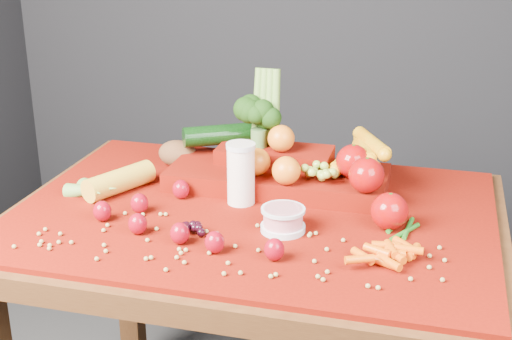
% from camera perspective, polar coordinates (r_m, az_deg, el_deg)
% --- Properties ---
extents(table, '(1.10, 0.80, 0.75)m').
position_cam_1_polar(table, '(1.64, -0.18, -6.61)').
color(table, '#361C0C').
rests_on(table, ground).
extents(red_cloth, '(1.05, 0.75, 0.01)m').
position_cam_1_polar(red_cloth, '(1.60, -0.18, -3.40)').
color(red_cloth, '#680D03').
rests_on(red_cloth, table).
extents(milk_glass, '(0.07, 0.07, 0.14)m').
position_cam_1_polar(milk_glass, '(1.60, -1.22, -0.11)').
color(milk_glass, silver).
rests_on(milk_glass, red_cloth).
extents(yogurt_bowl, '(0.09, 0.09, 0.05)m').
position_cam_1_polar(yogurt_bowl, '(1.49, 2.18, -3.92)').
color(yogurt_bowl, silver).
rests_on(yogurt_bowl, red_cloth).
extents(strawberry_scatter, '(0.44, 0.28, 0.05)m').
position_cam_1_polar(strawberry_scatter, '(1.50, -6.62, -3.94)').
color(strawberry_scatter, '#970119').
rests_on(strawberry_scatter, red_cloth).
extents(dark_grape_cluster, '(0.06, 0.05, 0.03)m').
position_cam_1_polar(dark_grape_cluster, '(1.48, -4.92, -4.70)').
color(dark_grape_cluster, black).
rests_on(dark_grape_cluster, red_cloth).
extents(soybean_scatter, '(0.84, 0.24, 0.01)m').
position_cam_1_polar(soybean_scatter, '(1.42, -2.29, -6.20)').
color(soybean_scatter, tan).
rests_on(soybean_scatter, red_cloth).
extents(corn_ear, '(0.24, 0.26, 0.06)m').
position_cam_1_polar(corn_ear, '(1.70, -12.33, -1.34)').
color(corn_ear, gold).
rests_on(corn_ear, red_cloth).
extents(potato, '(0.10, 0.07, 0.07)m').
position_cam_1_polar(potato, '(1.86, -6.28, 1.32)').
color(potato, '#53361C').
rests_on(potato, red_cloth).
extents(baby_carrot_pile, '(0.18, 0.18, 0.03)m').
position_cam_1_polar(baby_carrot_pile, '(1.39, 10.38, -6.63)').
color(baby_carrot_pile, '#D75107').
rests_on(baby_carrot_pile, red_cloth).
extents(green_bean_pile, '(0.14, 0.12, 0.01)m').
position_cam_1_polar(green_bean_pile, '(1.54, 11.41, -4.37)').
color(green_bean_pile, '#1D6316').
rests_on(green_bean_pile, red_cloth).
extents(produce_mound, '(0.58, 0.38, 0.27)m').
position_cam_1_polar(produce_mound, '(1.70, 2.81, 0.46)').
color(produce_mound, '#680D03').
rests_on(produce_mound, red_cloth).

